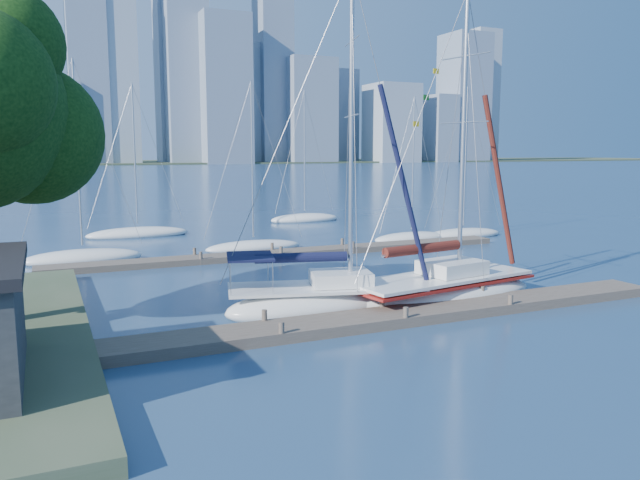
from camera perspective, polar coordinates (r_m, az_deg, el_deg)
name	(u,v)px	position (r m, az deg, el deg)	size (l,w,h in m)	color
ground	(393,322)	(24.75, 6.72, -7.44)	(700.00, 700.00, 0.00)	navy
near_dock	(393,317)	(24.70, 6.73, -7.00)	(26.00, 2.00, 0.40)	#483E34
far_dock	(291,253)	(39.66, -2.64, -1.19)	(30.00, 1.80, 0.36)	#483E34
far_shore	(67,163)	(340.72, -22.14, 6.50)	(800.00, 100.00, 1.50)	#38472D
sailboat_navy	(326,284)	(26.15, 0.58, -4.04)	(9.23, 4.99, 14.39)	silver
sailboat_maroon	(441,278)	(28.28, 11.02, -3.45)	(9.89, 4.61, 14.05)	silver
bg_boat_0	(83,257)	(40.12, -20.84, -1.50)	(7.00, 2.60, 12.26)	silver
bg_boat_2	(254,246)	(42.23, -6.09, -0.59)	(6.85, 3.20, 11.40)	silver
bg_boat_4	(412,238)	(46.71, 8.37, 0.21)	(6.42, 3.01, 10.80)	silver
bg_boat_5	(463,234)	(49.38, 12.94, 0.54)	(6.91, 2.40, 11.65)	silver
bg_boat_6	(138,233)	(50.42, -16.31, 0.59)	(8.05, 4.11, 11.98)	silver
bg_boat_7	(305,219)	(58.79, -1.40, 1.97)	(7.10, 3.82, 12.48)	silver
skyline	(124,89)	(314.60, -17.48, 13.03)	(502.13, 51.31, 110.21)	gray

